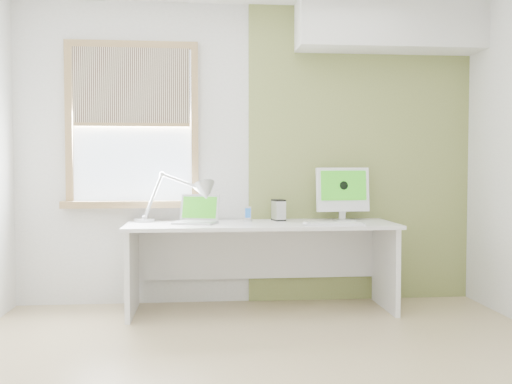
{
  "coord_description": "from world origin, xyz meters",
  "views": [
    {
      "loc": [
        -0.4,
        -3.27,
        1.19
      ],
      "look_at": [
        0.0,
        1.05,
        1.0
      ],
      "focal_mm": 40.18,
      "sensor_mm": 36.0,
      "label": 1
    }
  ],
  "objects": [
    {
      "name": "imac",
      "position": [
        0.8,
        1.56,
        0.98
      ],
      "size": [
        0.47,
        0.17,
        0.45
      ],
      "color": "#BCBEC1",
      "rests_on": "desk"
    },
    {
      "name": "accent_wall",
      "position": [
        1.0,
        1.74,
        1.3
      ],
      "size": [
        2.0,
        0.02,
        2.6
      ],
      "primitive_type": "cube",
      "color": "olive",
      "rests_on": "room"
    },
    {
      "name": "window",
      "position": [
        -1.0,
        1.71,
        1.54
      ],
      "size": [
        1.2,
        0.14,
        1.42
      ],
      "color": "#98784C",
      "rests_on": "room"
    },
    {
      "name": "desk_lamp",
      "position": [
        -0.48,
        1.53,
        0.95
      ],
      "size": [
        0.74,
        0.3,
        0.42
      ],
      "color": "#BCBEC1",
      "rests_on": "desk"
    },
    {
      "name": "keyboard",
      "position": [
        0.63,
        1.15,
        0.74
      ],
      "size": [
        0.48,
        0.17,
        0.02
      ],
      "color": "white",
      "rests_on": "desk"
    },
    {
      "name": "laptop",
      "position": [
        -0.45,
        1.42,
        0.79
      ],
      "size": [
        0.4,
        0.35,
        0.23
      ],
      "color": "#BCBEC1",
      "rests_on": "desk"
    },
    {
      "name": "phone_dock",
      "position": [
        -0.03,
        1.49,
        0.77
      ],
      "size": [
        0.07,
        0.07,
        0.13
      ],
      "color": "#BCBEC1",
      "rests_on": "desk"
    },
    {
      "name": "room",
      "position": [
        0.0,
        0.0,
        1.3
      ],
      "size": [
        4.04,
        3.54,
        2.64
      ],
      "color": "tan",
      "rests_on": "ground"
    },
    {
      "name": "soffit",
      "position": [
        1.2,
        1.57,
        2.4
      ],
      "size": [
        1.6,
        0.4,
        0.42
      ],
      "primitive_type": "cube",
      "color": "white",
      "rests_on": "room"
    },
    {
      "name": "mouse",
      "position": [
        0.41,
        1.14,
        0.75
      ],
      "size": [
        0.09,
        0.12,
        0.03
      ],
      "primitive_type": "ellipsoid",
      "rotation": [
        0.0,
        0.0,
        -0.25
      ],
      "color": "white",
      "rests_on": "desk"
    },
    {
      "name": "external_drive",
      "position": [
        0.24,
        1.58,
        0.82
      ],
      "size": [
        0.12,
        0.16,
        0.18
      ],
      "color": "#BCBEC1",
      "rests_on": "desk"
    },
    {
      "name": "desk",
      "position": [
        0.08,
        1.44,
        0.53
      ],
      "size": [
        2.2,
        0.7,
        0.73
      ],
      "color": "silver",
      "rests_on": "room"
    }
  ]
}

